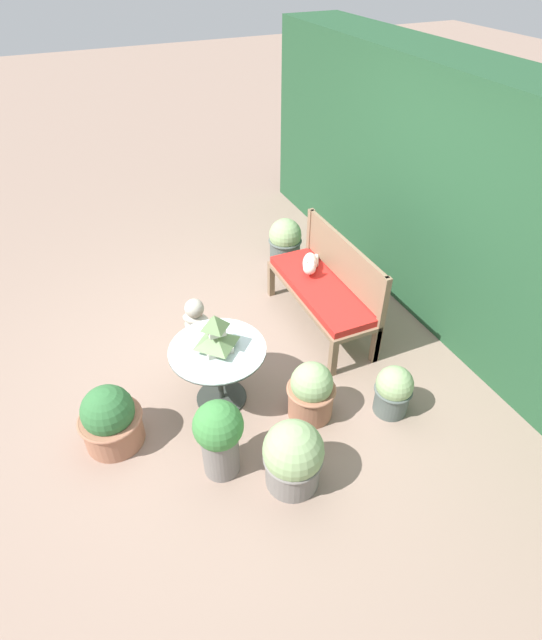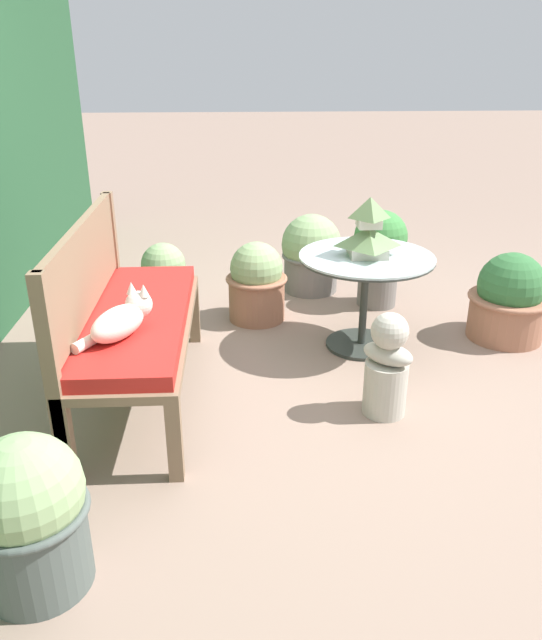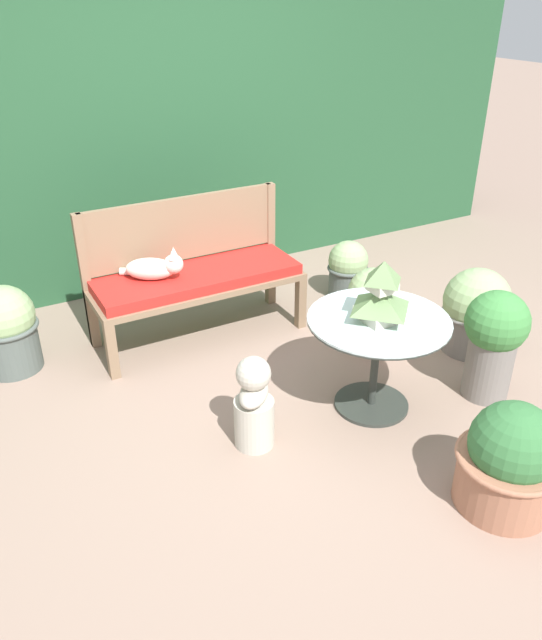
{
  "view_description": "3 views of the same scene",
  "coord_description": "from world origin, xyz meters",
  "px_view_note": "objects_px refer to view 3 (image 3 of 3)",
  "views": [
    {
      "loc": [
        3.09,
        -1.04,
        3.16
      ],
      "look_at": [
        0.06,
        0.3,
        0.48
      ],
      "focal_mm": 28.0,
      "sensor_mm": 36.0,
      "label": 1
    },
    {
      "loc": [
        -3.0,
        0.45,
        1.63
      ],
      "look_at": [
        -0.06,
        0.3,
        0.34
      ],
      "focal_mm": 35.0,
      "sensor_mm": 36.0,
      "label": 2
    },
    {
      "loc": [
        -1.59,
        -2.52,
        2.13
      ],
      "look_at": [
        -0.04,
        0.29,
        0.38
      ],
      "focal_mm": 35.0,
      "sensor_mm": 36.0,
      "label": 3
    }
  ],
  "objects_px": {
    "patio_table": "(377,338)",
    "potted_plant_table_near": "(510,461)",
    "pagoda_birdhouse": "(381,295)",
    "potted_plant_hedge_corner": "(494,339)",
    "potted_plant_patio_mid": "(372,307)",
    "potted_plant_path_edge": "(348,269)",
    "potted_plant_bench_left": "(6,329)",
    "cat": "(155,268)",
    "garden_bench": "(198,282)",
    "potted_plant_bench_right": "(475,311)",
    "garden_bust": "(254,405)"
  },
  "relations": [
    {
      "from": "patio_table",
      "to": "potted_plant_table_near",
      "type": "bearing_deg",
      "value": -85.23
    },
    {
      "from": "pagoda_birdhouse",
      "to": "potted_plant_table_near",
      "type": "relative_size",
      "value": 0.62
    },
    {
      "from": "potted_plant_hedge_corner",
      "to": "potted_plant_patio_mid",
      "type": "distance_m",
      "value": 0.87
    },
    {
      "from": "potted_plant_hedge_corner",
      "to": "potted_plant_table_near",
      "type": "relative_size",
      "value": 1.23
    },
    {
      "from": "potted_plant_path_edge",
      "to": "potted_plant_bench_left",
      "type": "xyz_separation_m",
      "value": [
        -2.39,
        0.17,
        0.05
      ]
    },
    {
      "from": "cat",
      "to": "potted_plant_patio_mid",
      "type": "xyz_separation_m",
      "value": [
        1.25,
        -0.62,
        -0.31
      ]
    },
    {
      "from": "patio_table",
      "to": "potted_plant_patio_mid",
      "type": "bearing_deg",
      "value": 53.98
    },
    {
      "from": "potted_plant_patio_mid",
      "to": "patio_table",
      "type": "bearing_deg",
      "value": -126.02
    },
    {
      "from": "cat",
      "to": "potted_plant_table_near",
      "type": "bearing_deg",
      "value": -37.91
    },
    {
      "from": "cat",
      "to": "garden_bench",
      "type": "bearing_deg",
      "value": 24.59
    },
    {
      "from": "garden_bench",
      "to": "potted_plant_bench_right",
      "type": "relative_size",
      "value": 2.47
    },
    {
      "from": "garden_bust",
      "to": "potted_plant_path_edge",
      "type": "xyz_separation_m",
      "value": [
        1.41,
        1.19,
        -0.02
      ]
    },
    {
      "from": "pagoda_birdhouse",
      "to": "potted_plant_patio_mid",
      "type": "height_order",
      "value": "pagoda_birdhouse"
    },
    {
      "from": "pagoda_birdhouse",
      "to": "potted_plant_patio_mid",
      "type": "relative_size",
      "value": 0.64
    },
    {
      "from": "garden_bench",
      "to": "garden_bust",
      "type": "bearing_deg",
      "value": -99.6
    },
    {
      "from": "garden_bench",
      "to": "garden_bust",
      "type": "relative_size",
      "value": 2.65
    },
    {
      "from": "cat",
      "to": "potted_plant_bench_left",
      "type": "distance_m",
      "value": 0.96
    },
    {
      "from": "cat",
      "to": "potted_plant_patio_mid",
      "type": "bearing_deg",
      "value": 3.06
    },
    {
      "from": "patio_table",
      "to": "garden_bust",
      "type": "height_order",
      "value": "patio_table"
    },
    {
      "from": "potted_plant_hedge_corner",
      "to": "potted_plant_patio_mid",
      "type": "bearing_deg",
      "value": 103.87
    },
    {
      "from": "potted_plant_patio_mid",
      "to": "cat",
      "type": "bearing_deg",
      "value": 153.48
    },
    {
      "from": "pagoda_birdhouse",
      "to": "potted_plant_bench_left",
      "type": "xyz_separation_m",
      "value": [
        -1.71,
        1.4,
        -0.42
      ]
    },
    {
      "from": "patio_table",
      "to": "potted_plant_table_near",
      "type": "xyz_separation_m",
      "value": [
        0.07,
        -0.89,
        -0.2
      ]
    },
    {
      "from": "potted_plant_hedge_corner",
      "to": "potted_plant_table_near",
      "type": "bearing_deg",
      "value": -130.56
    },
    {
      "from": "cat",
      "to": "potted_plant_bench_right",
      "type": "bearing_deg",
      "value": -0.81
    },
    {
      "from": "patio_table",
      "to": "potted_plant_bench_left",
      "type": "distance_m",
      "value": 2.22
    },
    {
      "from": "cat",
      "to": "pagoda_birdhouse",
      "type": "distance_m",
      "value": 1.48
    },
    {
      "from": "potted_plant_table_near",
      "to": "pagoda_birdhouse",
      "type": "bearing_deg",
      "value": 94.77
    },
    {
      "from": "potted_plant_patio_mid",
      "to": "potted_plant_table_near",
      "type": "bearing_deg",
      "value": -103.74
    },
    {
      "from": "potted_plant_bench_left",
      "to": "garden_bust",
      "type": "bearing_deg",
      "value": -54.36
    },
    {
      "from": "pagoda_birdhouse",
      "to": "potted_plant_hedge_corner",
      "type": "relative_size",
      "value": 0.5
    },
    {
      "from": "potted_plant_table_near",
      "to": "patio_table",
      "type": "bearing_deg",
      "value": 94.77
    },
    {
      "from": "patio_table",
      "to": "pagoda_birdhouse",
      "type": "distance_m",
      "value": 0.26
    },
    {
      "from": "potted_plant_patio_mid",
      "to": "potted_plant_hedge_corner",
      "type": "bearing_deg",
      "value": -76.13
    },
    {
      "from": "potted_plant_bench_left",
      "to": "potted_plant_path_edge",
      "type": "bearing_deg",
      "value": -4.13
    },
    {
      "from": "potted_plant_hedge_corner",
      "to": "potted_plant_path_edge",
      "type": "xyz_separation_m",
      "value": [
        0.03,
        1.45,
        -0.15
      ]
    },
    {
      "from": "cat",
      "to": "garden_bust",
      "type": "height_order",
      "value": "cat"
    },
    {
      "from": "potted_plant_bench_right",
      "to": "potted_plant_path_edge",
      "type": "bearing_deg",
      "value": 104.86
    },
    {
      "from": "cat",
      "to": "potted_plant_table_near",
      "type": "distance_m",
      "value": 2.32
    },
    {
      "from": "potted_plant_table_near",
      "to": "potted_plant_bench_right",
      "type": "bearing_deg",
      "value": 51.31
    },
    {
      "from": "cat",
      "to": "potted_plant_path_edge",
      "type": "relative_size",
      "value": 0.81
    },
    {
      "from": "pagoda_birdhouse",
      "to": "potted_plant_patio_mid",
      "type": "xyz_separation_m",
      "value": [
        0.44,
        0.61,
        -0.45
      ]
    },
    {
      "from": "garden_bench",
      "to": "potted_plant_bench_left",
      "type": "distance_m",
      "value": 1.2
    },
    {
      "from": "garden_bust",
      "to": "potted_plant_patio_mid",
      "type": "relative_size",
      "value": 1.01
    },
    {
      "from": "garden_bench",
      "to": "potted_plant_path_edge",
      "type": "xyz_separation_m",
      "value": [
        1.21,
        0.02,
        -0.18
      ]
    },
    {
      "from": "cat",
      "to": "potted_plant_hedge_corner",
      "type": "xyz_separation_m",
      "value": [
        1.45,
        -1.45,
        -0.18
      ]
    },
    {
      "from": "garden_bust",
      "to": "potted_plant_patio_mid",
      "type": "bearing_deg",
      "value": -23.21
    },
    {
      "from": "pagoda_birdhouse",
      "to": "potted_plant_patio_mid",
      "type": "distance_m",
      "value": 0.88
    },
    {
      "from": "potted_plant_path_edge",
      "to": "potted_plant_table_near",
      "type": "height_order",
      "value": "potted_plant_table_near"
    },
    {
      "from": "patio_table",
      "to": "garden_bench",
      "type": "bearing_deg",
      "value": 113.95
    }
  ]
}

